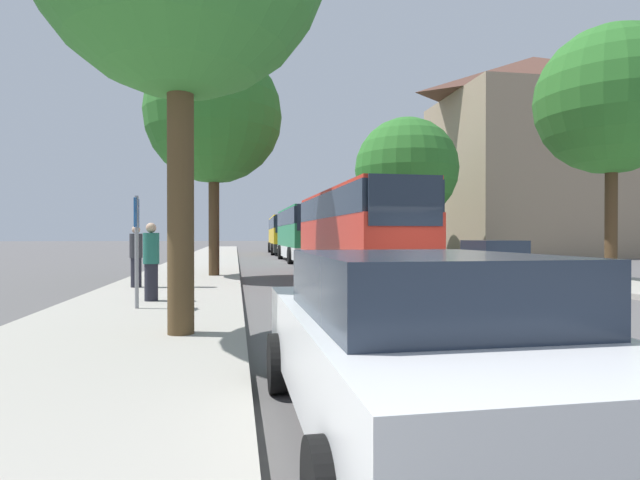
{
  "coord_description": "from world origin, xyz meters",
  "views": [
    {
      "loc": [
        -5.15,
        -11.56,
        1.65
      ],
      "look_at": [
        -1.05,
        12.63,
        1.44
      ],
      "focal_mm": 28.0,
      "sensor_mm": 36.0,
      "label": 1
    }
  ],
  "objects_px": {
    "bus_middle": "(305,233)",
    "pedestrian_waiting_far": "(183,257)",
    "bus_rear": "(284,234)",
    "parked_car_right_far": "(368,249)",
    "tree_right_far": "(398,193)",
    "parked_car_left_curb": "(413,342)",
    "bus_stop_sign": "(137,238)",
    "pedestrian_waiting_near": "(151,261)",
    "tree_right_near": "(406,170)",
    "tree_left_near": "(214,116)",
    "bus_front": "(354,232)",
    "tree_right_mid": "(612,101)",
    "pedestrian_walking_back": "(136,256)",
    "parked_car_right_near": "(495,260)"
  },
  "relations": [
    {
      "from": "pedestrian_walking_back",
      "to": "tree_left_near",
      "type": "height_order",
      "value": "tree_left_near"
    },
    {
      "from": "bus_stop_sign",
      "to": "tree_right_far",
      "type": "distance_m",
      "value": 30.35
    },
    {
      "from": "bus_rear",
      "to": "pedestrian_waiting_near",
      "type": "distance_m",
      "value": 34.26
    },
    {
      "from": "bus_middle",
      "to": "tree_right_far",
      "type": "relative_size",
      "value": 1.45
    },
    {
      "from": "pedestrian_waiting_far",
      "to": "tree_right_far",
      "type": "distance_m",
      "value": 26.54
    },
    {
      "from": "tree_right_mid",
      "to": "bus_rear",
      "type": "bearing_deg",
      "value": 105.16
    },
    {
      "from": "bus_front",
      "to": "pedestrian_waiting_far",
      "type": "height_order",
      "value": "bus_front"
    },
    {
      "from": "pedestrian_walking_back",
      "to": "bus_rear",
      "type": "bearing_deg",
      "value": 32.57
    },
    {
      "from": "parked_car_right_near",
      "to": "pedestrian_walking_back",
      "type": "relative_size",
      "value": 2.2
    },
    {
      "from": "bus_middle",
      "to": "pedestrian_waiting_far",
      "type": "height_order",
      "value": "bus_middle"
    },
    {
      "from": "pedestrian_waiting_far",
      "to": "tree_right_near",
      "type": "height_order",
      "value": "tree_right_near"
    },
    {
      "from": "pedestrian_walking_back",
      "to": "bus_front",
      "type": "bearing_deg",
      "value": -16.49
    },
    {
      "from": "bus_middle",
      "to": "parked_car_right_far",
      "type": "height_order",
      "value": "bus_middle"
    },
    {
      "from": "tree_right_mid",
      "to": "pedestrian_waiting_near",
      "type": "bearing_deg",
      "value": -167.72
    },
    {
      "from": "parked_car_right_far",
      "to": "tree_right_near",
      "type": "bearing_deg",
      "value": 136.32
    },
    {
      "from": "parked_car_left_curb",
      "to": "parked_car_right_near",
      "type": "xyz_separation_m",
      "value": [
        7.75,
        12.67,
        -0.02
      ]
    },
    {
      "from": "bus_stop_sign",
      "to": "pedestrian_waiting_far",
      "type": "height_order",
      "value": "bus_stop_sign"
    },
    {
      "from": "pedestrian_walking_back",
      "to": "tree_right_mid",
      "type": "relative_size",
      "value": 0.21
    },
    {
      "from": "bus_rear",
      "to": "parked_car_left_curb",
      "type": "relative_size",
      "value": 2.67
    },
    {
      "from": "pedestrian_waiting_near",
      "to": "bus_rear",
      "type": "bearing_deg",
      "value": -83.76
    },
    {
      "from": "pedestrian_waiting_far",
      "to": "pedestrian_waiting_near",
      "type": "bearing_deg",
      "value": 144.33
    },
    {
      "from": "bus_rear",
      "to": "tree_right_near",
      "type": "relative_size",
      "value": 1.29
    },
    {
      "from": "bus_rear",
      "to": "pedestrian_waiting_near",
      "type": "bearing_deg",
      "value": -98.91
    },
    {
      "from": "tree_right_near",
      "to": "parked_car_left_curb",
      "type": "bearing_deg",
      "value": -109.35
    },
    {
      "from": "bus_front",
      "to": "pedestrian_waiting_far",
      "type": "xyz_separation_m",
      "value": [
        -6.1,
        -4.07,
        -0.8
      ]
    },
    {
      "from": "bus_rear",
      "to": "tree_right_far",
      "type": "bearing_deg",
      "value": -44.45
    },
    {
      "from": "parked_car_right_far",
      "to": "tree_right_far",
      "type": "relative_size",
      "value": 0.66
    },
    {
      "from": "parked_car_right_far",
      "to": "pedestrian_waiting_near",
      "type": "distance_m",
      "value": 23.67
    },
    {
      "from": "bus_rear",
      "to": "tree_right_far",
      "type": "height_order",
      "value": "tree_right_far"
    },
    {
      "from": "pedestrian_waiting_near",
      "to": "tree_right_far",
      "type": "relative_size",
      "value": 0.25
    },
    {
      "from": "bus_rear",
      "to": "parked_car_right_far",
      "type": "xyz_separation_m",
      "value": [
        4.54,
        -12.64,
        -1.03
      ]
    },
    {
      "from": "tree_right_far",
      "to": "pedestrian_walking_back",
      "type": "bearing_deg",
      "value": -124.85
    },
    {
      "from": "pedestrian_walking_back",
      "to": "tree_right_near",
      "type": "distance_m",
      "value": 21.64
    },
    {
      "from": "bus_front",
      "to": "pedestrian_waiting_near",
      "type": "height_order",
      "value": "bus_front"
    },
    {
      "from": "pedestrian_waiting_far",
      "to": "tree_right_far",
      "type": "xyz_separation_m",
      "value": [
        13.98,
        22.21,
        3.99
      ]
    },
    {
      "from": "bus_front",
      "to": "tree_left_near",
      "type": "distance_m",
      "value": 6.95
    },
    {
      "from": "bus_stop_sign",
      "to": "pedestrian_waiting_far",
      "type": "xyz_separation_m",
      "value": [
        0.5,
        4.25,
        -0.58
      ]
    },
    {
      "from": "tree_right_near",
      "to": "tree_right_far",
      "type": "distance_m",
      "value": 6.37
    },
    {
      "from": "bus_rear",
      "to": "tree_left_near",
      "type": "bearing_deg",
      "value": -99.47
    },
    {
      "from": "pedestrian_waiting_near",
      "to": "tree_right_near",
      "type": "height_order",
      "value": "tree_right_near"
    },
    {
      "from": "parked_car_right_near",
      "to": "pedestrian_waiting_near",
      "type": "bearing_deg",
      "value": 23.61
    },
    {
      "from": "pedestrian_waiting_near",
      "to": "tree_right_mid",
      "type": "height_order",
      "value": "tree_right_mid"
    },
    {
      "from": "pedestrian_walking_back",
      "to": "tree_right_far",
      "type": "relative_size",
      "value": 0.25
    },
    {
      "from": "tree_left_near",
      "to": "parked_car_left_curb",
      "type": "bearing_deg",
      "value": -81.84
    },
    {
      "from": "bus_stop_sign",
      "to": "tree_left_near",
      "type": "distance_m",
      "value": 9.77
    },
    {
      "from": "bus_rear",
      "to": "parked_car_right_near",
      "type": "height_order",
      "value": "bus_rear"
    },
    {
      "from": "pedestrian_walking_back",
      "to": "pedestrian_waiting_near",
      "type": "bearing_deg",
      "value": -117.79
    },
    {
      "from": "pedestrian_waiting_near",
      "to": "tree_left_near",
      "type": "relative_size",
      "value": 0.21
    },
    {
      "from": "pedestrian_walking_back",
      "to": "tree_right_far",
      "type": "xyz_separation_m",
      "value": [
        15.33,
        22.02,
        3.95
      ]
    },
    {
      "from": "parked_car_right_far",
      "to": "pedestrian_waiting_far",
      "type": "bearing_deg",
      "value": 58.97
    }
  ]
}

